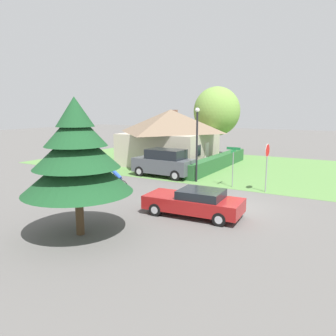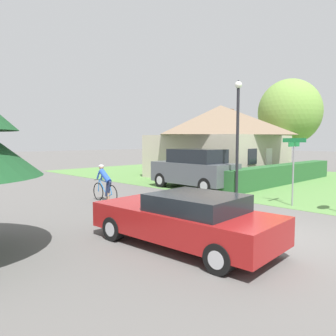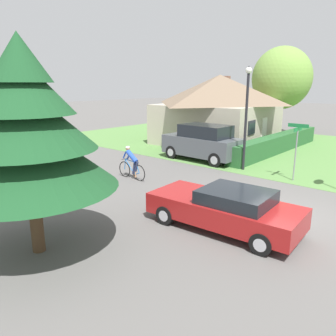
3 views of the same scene
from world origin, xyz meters
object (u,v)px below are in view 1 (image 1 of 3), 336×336
at_px(parked_suv_right, 164,163).
at_px(street_lamp, 197,136).
at_px(conifer_tall_near, 77,156).
at_px(street_name_sign, 233,159).
at_px(deciduous_tree_right, 217,111).
at_px(stop_sign, 267,158).
at_px(cyclist, 117,180).
at_px(sedan_left_lane, 194,202).
at_px(cottage_house, 171,135).

relative_size(parked_suv_right, street_lamp, 0.89).
xyz_separation_m(street_lamp, conifer_tall_near, (-11.10, -0.06, 0.02)).
distance_m(street_name_sign, deciduous_tree_right, 15.04).
xyz_separation_m(stop_sign, deciduous_tree_right, (13.53, 8.59, 2.63)).
bearing_deg(deciduous_tree_right, cyclist, -177.88).
bearing_deg(deciduous_tree_right, parked_suv_right, -175.91).
bearing_deg(stop_sign, sedan_left_lane, -13.33).
xyz_separation_m(stop_sign, street_lamp, (0.50, 4.84, 1.03)).
bearing_deg(street_name_sign, parked_suv_right, 82.94).
bearing_deg(deciduous_tree_right, stop_sign, -147.57).
bearing_deg(deciduous_tree_right, street_lamp, -163.93).
relative_size(parked_suv_right, stop_sign, 1.56).
relative_size(cottage_house, conifer_tall_near, 1.81).
xyz_separation_m(cyclist, parked_suv_right, (5.28, -0.24, 0.31)).
distance_m(street_name_sign, conifer_tall_near, 11.24).
height_order(cyclist, street_lamp, street_lamp).
height_order(cyclist, conifer_tall_near, conifer_tall_near).
relative_size(street_lamp, deciduous_tree_right, 0.70).
bearing_deg(conifer_tall_near, street_name_sign, -13.50).
bearing_deg(conifer_tall_near, street_lamp, 0.31).
height_order(cyclist, deciduous_tree_right, deciduous_tree_right).
bearing_deg(cyclist, conifer_tall_near, 118.10).
distance_m(conifer_tall_near, deciduous_tree_right, 24.48).
bearing_deg(cyclist, deciduous_tree_right, -86.54).
bearing_deg(stop_sign, deciduous_tree_right, -144.63).
height_order(cottage_house, street_name_sign, cottage_house).
height_order(sedan_left_lane, street_name_sign, street_name_sign).
bearing_deg(deciduous_tree_right, conifer_tall_near, -171.01).
relative_size(stop_sign, deciduous_tree_right, 0.40).
relative_size(street_name_sign, conifer_tall_near, 0.48).
xyz_separation_m(sedan_left_lane, cyclist, (1.87, 6.12, 0.07)).
relative_size(stop_sign, street_lamp, 0.57).
relative_size(cottage_house, deciduous_tree_right, 1.34).
distance_m(sedan_left_lane, cyclist, 6.39).
bearing_deg(parked_suv_right, sedan_left_lane, 130.87).
bearing_deg(conifer_tall_near, cottage_house, 18.17).
distance_m(cottage_house, stop_sign, 12.72).
distance_m(stop_sign, deciduous_tree_right, 16.24).
xyz_separation_m(sedan_left_lane, deciduous_tree_right, (19.75, 6.78, 4.09)).
bearing_deg(street_name_sign, cyclist, 128.62).
xyz_separation_m(street_name_sign, deciduous_tree_right, (13.28, 6.42, 2.94)).
distance_m(parked_suv_right, conifer_tall_near, 12.09).
height_order(parked_suv_right, deciduous_tree_right, deciduous_tree_right).
height_order(sedan_left_lane, street_lamp, street_lamp).
xyz_separation_m(cottage_house, parked_suv_right, (-6.13, -2.88, -1.54)).
bearing_deg(cottage_house, street_lamp, -144.34).
relative_size(sedan_left_lane, street_name_sign, 1.81).
xyz_separation_m(parked_suv_right, street_lamp, (-0.43, -2.85, 2.11)).
xyz_separation_m(cyclist, deciduous_tree_right, (17.88, 0.66, 4.02)).
relative_size(cottage_house, stop_sign, 3.35).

